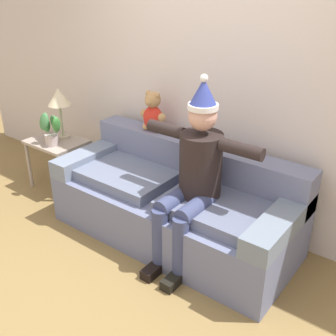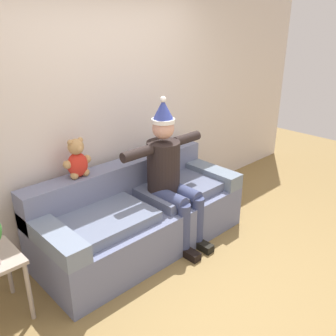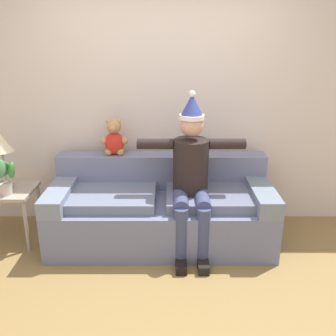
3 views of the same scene
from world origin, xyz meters
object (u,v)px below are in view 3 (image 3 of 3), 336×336
(potted_plant, at_px, (3,177))
(person_seated, at_px, (191,173))
(couch, at_px, (161,209))
(table_lamp, at_px, (1,145))
(teddy_bear, at_px, (114,139))
(side_table, at_px, (4,198))

(potted_plant, bearing_deg, person_seated, -0.86)
(person_seated, height_order, potted_plant, person_seated)
(person_seated, distance_m, potted_plant, 1.78)
(couch, distance_m, table_lamp, 1.70)
(person_seated, xyz_separation_m, table_lamp, (-1.85, 0.23, 0.21))
(couch, relative_size, teddy_bear, 5.72)
(couch, xyz_separation_m, person_seated, (0.29, -0.16, 0.45))
(table_lamp, bearing_deg, potted_plant, -70.59)
(couch, bearing_deg, side_table, -178.91)
(table_lamp, xyz_separation_m, potted_plant, (0.07, -0.20, -0.25))
(couch, height_order, side_table, couch)
(person_seated, xyz_separation_m, potted_plant, (-1.78, 0.03, -0.05))
(table_lamp, bearing_deg, side_table, -92.11)
(person_seated, relative_size, teddy_bear, 4.03)
(person_seated, relative_size, potted_plant, 4.00)
(teddy_bear, distance_m, potted_plant, 1.12)
(couch, bearing_deg, table_lamp, 177.66)
(person_seated, bearing_deg, couch, 150.62)
(couch, xyz_separation_m, table_lamp, (-1.57, 0.06, 0.66))
(couch, xyz_separation_m, teddy_bear, (-0.49, 0.29, 0.66))
(table_lamp, bearing_deg, teddy_bear, 11.79)
(side_table, distance_m, table_lamp, 0.52)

